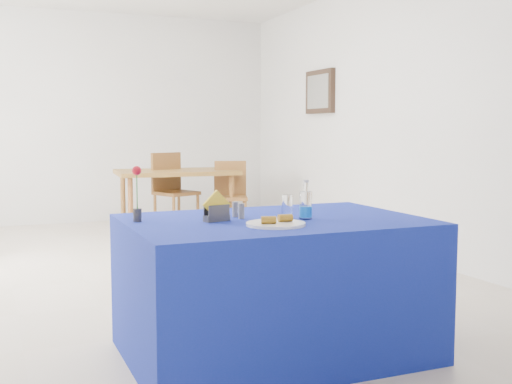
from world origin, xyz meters
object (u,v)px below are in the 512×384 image
plate (276,224)px  blue_table (274,286)px  chair_bg_right (231,191)px  oak_table (176,176)px  chair_bg_left (172,186)px  water_bottle (306,206)px

plate → blue_table: (0.09, 0.23, -0.39)m
blue_table → chair_bg_right: 4.26m
plate → oak_table: size_ratio=0.21×
blue_table → chair_bg_left: size_ratio=1.66×
water_bottle → oak_table: water_bottle is taller
plate → chair_bg_left: (0.72, 4.66, -0.21)m
chair_bg_right → water_bottle: bearing=-86.3°
oak_table → plate: bearing=-99.3°
plate → water_bottle: 0.30m
water_bottle → oak_table: bearing=83.5°
plate → water_bottle: size_ratio=1.42×
blue_table → water_bottle: bearing=-24.9°
plate → chair_bg_right: chair_bg_right is taller
water_bottle → blue_table: bearing=155.1°
oak_table → chair_bg_right: 0.69m
blue_table → oak_table: (0.66, 4.37, 0.30)m
plate → oak_table: bearing=80.7°
chair_bg_left → blue_table: bearing=-120.6°
blue_table → oak_table: size_ratio=1.08×
chair_bg_right → chair_bg_left: bearing=168.5°
oak_table → chair_bg_right: (0.59, -0.31, -0.18)m
blue_table → water_bottle: size_ratio=7.44×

